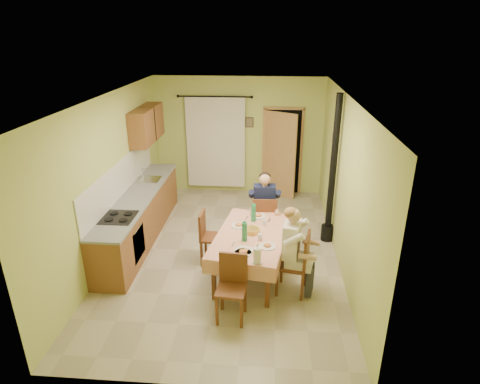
# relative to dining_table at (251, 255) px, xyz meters

# --- Properties ---
(floor) EXTENTS (4.00, 6.00, 0.01)m
(floor) POSITION_rel_dining_table_xyz_m (-0.49, 0.70, -0.38)
(floor) COLOR tan
(floor) RESTS_ON ground
(room_shell) EXTENTS (4.04, 6.04, 2.82)m
(room_shell) POSITION_rel_dining_table_xyz_m (-0.49, 0.70, 1.44)
(room_shell) COLOR #C2CF6A
(room_shell) RESTS_ON ground
(kitchen_run) EXTENTS (0.64, 3.64, 1.56)m
(kitchen_run) POSITION_rel_dining_table_xyz_m (-2.20, 1.10, 0.10)
(kitchen_run) COLOR brown
(kitchen_run) RESTS_ON ground
(upper_cabinets) EXTENTS (0.35, 1.40, 0.70)m
(upper_cabinets) POSITION_rel_dining_table_xyz_m (-2.31, 2.40, 1.57)
(upper_cabinets) COLOR brown
(upper_cabinets) RESTS_ON room_shell
(curtain) EXTENTS (1.70, 0.07, 2.22)m
(curtain) POSITION_rel_dining_table_xyz_m (-1.04, 3.60, 0.88)
(curtain) COLOR black
(curtain) RESTS_ON ground
(doorway) EXTENTS (0.96, 0.47, 2.15)m
(doorway) POSITION_rel_dining_table_xyz_m (0.53, 3.58, 0.67)
(doorway) COLOR black
(doorway) RESTS_ON ground
(dining_table) EXTENTS (1.35, 1.95, 0.76)m
(dining_table) POSITION_rel_dining_table_xyz_m (0.00, 0.00, 0.00)
(dining_table) COLOR tan
(dining_table) RESTS_ON ground
(tableware) EXTENTS (0.73, 1.65, 0.33)m
(tableware) POSITION_rel_dining_table_xyz_m (0.01, -0.10, 0.45)
(tableware) COLOR white
(tableware) RESTS_ON dining_table
(chair_far) EXTENTS (0.46, 0.46, 1.00)m
(chair_far) POSITION_rel_dining_table_xyz_m (0.18, 1.03, -0.09)
(chair_far) COLOR brown
(chair_far) RESTS_ON ground
(chair_near) EXTENTS (0.43, 0.43, 0.96)m
(chair_near) POSITION_rel_dining_table_xyz_m (-0.22, -1.09, -0.09)
(chair_near) COLOR brown
(chair_near) RESTS_ON ground
(chair_right) EXTENTS (0.53, 0.53, 1.01)m
(chair_right) POSITION_rel_dining_table_xyz_m (0.66, -0.40, -0.09)
(chair_right) COLOR brown
(chair_right) RESTS_ON ground
(chair_left) EXTENTS (0.41, 0.41, 0.94)m
(chair_left) POSITION_rel_dining_table_xyz_m (-0.70, 0.35, -0.09)
(chair_left) COLOR brown
(chair_left) RESTS_ON ground
(man_far) EXTENTS (0.59, 0.47, 1.39)m
(man_far) POSITION_rel_dining_table_xyz_m (0.18, 1.05, 0.50)
(man_far) COLOR #141938
(man_far) RESTS_ON chair_far
(man_right) EXTENTS (0.54, 0.63, 1.39)m
(man_right) POSITION_rel_dining_table_xyz_m (0.65, -0.40, 0.50)
(man_right) COLOR white
(man_right) RESTS_ON chair_right
(stove_flue) EXTENTS (0.24, 0.24, 2.80)m
(stove_flue) POSITION_rel_dining_table_xyz_m (1.41, 1.30, 0.64)
(stove_flue) COLOR black
(stove_flue) RESTS_ON ground
(picture_back) EXTENTS (0.19, 0.03, 0.23)m
(picture_back) POSITION_rel_dining_table_xyz_m (-0.24, 3.67, 1.37)
(picture_back) COLOR black
(picture_back) RESTS_ON room_shell
(picture_right) EXTENTS (0.03, 0.31, 0.21)m
(picture_right) POSITION_rel_dining_table_xyz_m (1.48, 1.90, 1.47)
(picture_right) COLOR brown
(picture_right) RESTS_ON room_shell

